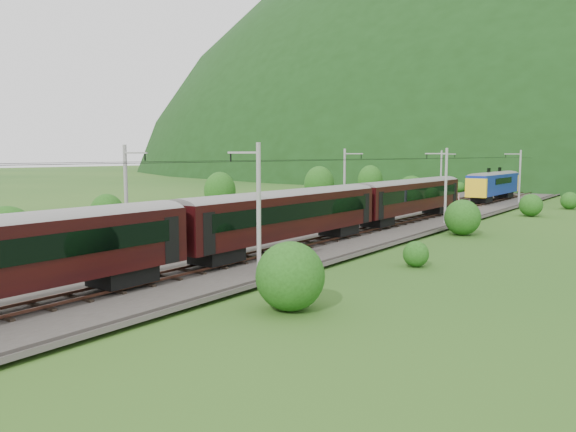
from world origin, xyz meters
The scene contains 14 objects.
ground centered at (0.00, 0.00, 0.00)m, with size 600.00×600.00×0.00m, color #224E18.
railbed centered at (0.00, 10.00, 0.15)m, with size 14.00×220.00×0.30m, color #38332D.
track_left centered at (-2.40, 10.00, 0.37)m, with size 2.40×220.00×0.27m.
track_right centered at (2.40, 10.00, 0.37)m, with size 2.40×220.00×0.27m.
catenary_left centered at (-6.12, 32.00, 4.50)m, with size 2.54×192.28×8.00m.
catenary_right centered at (6.12, 32.00, 4.50)m, with size 2.54×192.28×8.00m.
overhead_wires centered at (0.00, 10.00, 7.10)m, with size 4.83×198.00×0.03m.
mountain_ridge centered at (-120.00, 300.00, 0.00)m, with size 336.00×280.00×132.00m, color #153311.
train centered at (2.40, -3.62, 3.61)m, with size 3.06×146.00×5.32m.
hazard_post_near centered at (-0.27, 55.66, 1.06)m, with size 0.16×0.16×1.52m, color red.
hazard_post_far centered at (0.71, 26.39, 0.97)m, with size 0.14×0.14×1.35m, color red.
signal centered at (-4.27, 37.54, 1.41)m, with size 0.21×0.21×1.89m.
vegetation_left centered at (-14.05, 20.63, 2.25)m, with size 12.71×148.66×6.02m.
vegetation_right centered at (11.99, 7.41, 1.38)m, with size 6.72×102.74×3.06m.
Camera 1 is at (27.25, -26.41, 7.55)m, focal length 35.00 mm.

